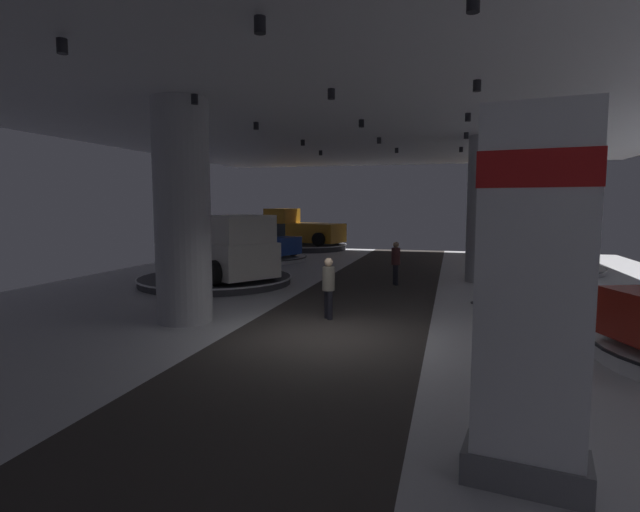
{
  "coord_description": "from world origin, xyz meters",
  "views": [
    {
      "loc": [
        2.67,
        -10.45,
        2.94
      ],
      "look_at": [
        -1.16,
        3.86,
        1.4
      ],
      "focal_mm": 27.84,
      "sensor_mm": 36.0,
      "label": 1
    }
  ],
  "objects_px": {
    "display_car_far_right": "(537,248)",
    "visitor_walking_near": "(396,260)",
    "display_platform_deep_left": "(303,246)",
    "pickup_truck_mid_left": "(220,252)",
    "pickup_truck_deep_left": "(299,229)",
    "visitor_walking_far": "(329,284)",
    "brand_sign_pylon": "(533,294)",
    "pickup_truck_deep_right": "(531,233)",
    "display_platform_far_right": "(537,268)",
    "display_car_far_left": "(260,242)",
    "display_platform_far_left": "(260,258)",
    "column_left": "(183,212)",
    "display_platform_deep_right": "(526,251)",
    "display_platform_mid_left": "(216,280)",
    "column_right": "(483,210)"
  },
  "relations": [
    {
      "from": "pickup_truck_deep_left",
      "to": "display_car_far_left",
      "type": "bearing_deg",
      "value": -90.34
    },
    {
      "from": "display_car_far_left",
      "to": "display_platform_deep_left",
      "type": "distance_m",
      "value": 6.75
    },
    {
      "from": "display_platform_mid_left",
      "to": "column_left",
      "type": "bearing_deg",
      "value": -70.38
    },
    {
      "from": "visitor_walking_far",
      "to": "display_platform_far_left",
      "type": "bearing_deg",
      "value": 119.05
    },
    {
      "from": "display_car_far_left",
      "to": "display_platform_far_right",
      "type": "bearing_deg",
      "value": -3.2
    },
    {
      "from": "pickup_truck_deep_right",
      "to": "pickup_truck_deep_left",
      "type": "xyz_separation_m",
      "value": [
        -14.18,
        0.27,
        -0.01
      ]
    },
    {
      "from": "display_car_far_left",
      "to": "display_platform_far_left",
      "type": "bearing_deg",
      "value": 161.62
    },
    {
      "from": "pickup_truck_mid_left",
      "to": "visitor_walking_far",
      "type": "height_order",
      "value": "pickup_truck_mid_left"
    },
    {
      "from": "display_platform_deep_left",
      "to": "pickup_truck_mid_left",
      "type": "height_order",
      "value": "pickup_truck_mid_left"
    },
    {
      "from": "display_car_far_right",
      "to": "pickup_truck_deep_left",
      "type": "distance_m",
      "value": 15.39
    },
    {
      "from": "column_right",
      "to": "display_car_far_left",
      "type": "xyz_separation_m",
      "value": [
        -10.9,
        4.67,
        -1.76
      ]
    },
    {
      "from": "display_platform_far_left",
      "to": "display_car_far_left",
      "type": "height_order",
      "value": "display_car_far_left"
    },
    {
      "from": "display_platform_far_left",
      "to": "brand_sign_pylon",
      "type": "bearing_deg",
      "value": -60.8
    },
    {
      "from": "column_left",
      "to": "display_car_far_left",
      "type": "distance_m",
      "value": 13.95
    },
    {
      "from": "brand_sign_pylon",
      "to": "display_platform_mid_left",
      "type": "height_order",
      "value": "brand_sign_pylon"
    },
    {
      "from": "display_platform_mid_left",
      "to": "pickup_truck_mid_left",
      "type": "bearing_deg",
      "value": -33.23
    },
    {
      "from": "brand_sign_pylon",
      "to": "column_left",
      "type": "bearing_deg",
      "value": 142.27
    },
    {
      "from": "display_platform_deep_right",
      "to": "pickup_truck_deep_right",
      "type": "bearing_deg",
      "value": -46.4
    },
    {
      "from": "column_left",
      "to": "pickup_truck_deep_right",
      "type": "height_order",
      "value": "column_left"
    },
    {
      "from": "display_platform_deep_left",
      "to": "display_platform_mid_left",
      "type": "relative_size",
      "value": 1.0
    },
    {
      "from": "display_platform_deep_right",
      "to": "visitor_walking_far",
      "type": "height_order",
      "value": "visitor_walking_far"
    },
    {
      "from": "brand_sign_pylon",
      "to": "visitor_walking_near",
      "type": "xyz_separation_m",
      "value": [
        -2.79,
        12.72,
        -1.13
      ]
    },
    {
      "from": "column_right",
      "to": "display_platform_far_left",
      "type": "xyz_separation_m",
      "value": [
        -10.93,
        4.68,
        -2.62
      ]
    },
    {
      "from": "pickup_truck_deep_left",
      "to": "display_platform_mid_left",
      "type": "bearing_deg",
      "value": -84.93
    },
    {
      "from": "column_right",
      "to": "display_platform_deep_right",
      "type": "distance_m",
      "value": 12.1
    },
    {
      "from": "display_platform_deep_left",
      "to": "column_right",
      "type": "bearing_deg",
      "value": -47.14
    },
    {
      "from": "display_platform_far_left",
      "to": "pickup_truck_deep_right",
      "type": "bearing_deg",
      "value": 24.52
    },
    {
      "from": "display_platform_far_left",
      "to": "pickup_truck_deep_left",
      "type": "relative_size",
      "value": 0.88
    },
    {
      "from": "pickup_truck_deep_right",
      "to": "display_platform_far_right",
      "type": "relative_size",
      "value": 0.96
    },
    {
      "from": "display_platform_far_right",
      "to": "display_platform_deep_right",
      "type": "bearing_deg",
      "value": 86.1
    },
    {
      "from": "display_car_far_right",
      "to": "visitor_walking_near",
      "type": "relative_size",
      "value": 2.86
    },
    {
      "from": "pickup_truck_deep_right",
      "to": "visitor_walking_near",
      "type": "xyz_separation_m",
      "value": [
        -6.38,
        -12.86,
        -0.41
      ]
    },
    {
      "from": "brand_sign_pylon",
      "to": "visitor_walking_near",
      "type": "height_order",
      "value": "brand_sign_pylon"
    },
    {
      "from": "pickup_truck_deep_left",
      "to": "visitor_walking_far",
      "type": "bearing_deg",
      "value": -70.49
    },
    {
      "from": "pickup_truck_deep_right",
      "to": "visitor_walking_far",
      "type": "xyz_separation_m",
      "value": [
        -7.44,
        -18.77,
        -0.41
      ]
    },
    {
      "from": "column_right",
      "to": "pickup_truck_deep_right",
      "type": "distance_m",
      "value": 11.75
    },
    {
      "from": "display_car_far_left",
      "to": "visitor_walking_near",
      "type": "distance_m",
      "value": 10.09
    },
    {
      "from": "display_car_far_right",
      "to": "visitor_walking_far",
      "type": "relative_size",
      "value": 2.86
    },
    {
      "from": "brand_sign_pylon",
      "to": "display_car_far_right",
      "type": "height_order",
      "value": "brand_sign_pylon"
    },
    {
      "from": "pickup_truck_deep_left",
      "to": "pickup_truck_mid_left",
      "type": "height_order",
      "value": "pickup_truck_deep_left"
    },
    {
      "from": "brand_sign_pylon",
      "to": "pickup_truck_mid_left",
      "type": "relative_size",
      "value": 0.7
    },
    {
      "from": "display_platform_far_right",
      "to": "display_platform_mid_left",
      "type": "bearing_deg",
      "value": -149.97
    },
    {
      "from": "display_car_far_left",
      "to": "pickup_truck_mid_left",
      "type": "height_order",
      "value": "pickup_truck_mid_left"
    },
    {
      "from": "display_platform_deep_right",
      "to": "pickup_truck_deep_left",
      "type": "height_order",
      "value": "pickup_truck_deep_left"
    },
    {
      "from": "display_platform_mid_left",
      "to": "pickup_truck_mid_left",
      "type": "xyz_separation_m",
      "value": [
        0.27,
        -0.18,
        1.06
      ]
    },
    {
      "from": "visitor_walking_near",
      "to": "brand_sign_pylon",
      "type": "bearing_deg",
      "value": -77.62
    },
    {
      "from": "visitor_walking_near",
      "to": "pickup_truck_deep_left",
      "type": "bearing_deg",
      "value": 120.72
    },
    {
      "from": "display_platform_far_right",
      "to": "display_car_far_right",
      "type": "xyz_separation_m",
      "value": [
        -0.01,
        0.03,
        0.87
      ]
    },
    {
      "from": "brand_sign_pylon",
      "to": "display_platform_deep_right",
      "type": "bearing_deg",
      "value": 82.56
    },
    {
      "from": "display_platform_far_left",
      "to": "display_platform_deep_left",
      "type": "bearing_deg",
      "value": 86.75
    }
  ]
}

